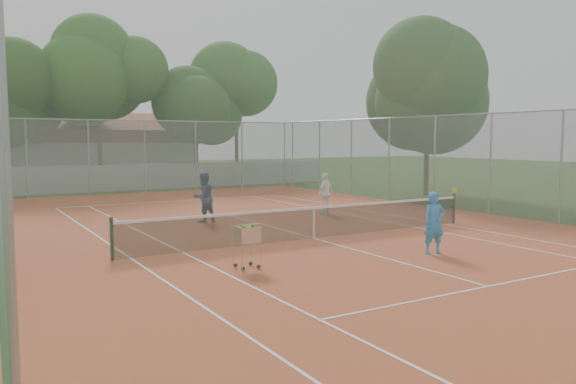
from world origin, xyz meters
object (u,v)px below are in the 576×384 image
player_near (434,223)px  clubhouse (68,150)px  ball_hopper (247,245)px  player_far_right (326,193)px  player_far_left (204,197)px  tennis_net (314,222)px

player_near → clubhouse: bearing=111.8°
ball_hopper → player_far_right: bearing=45.4°
clubhouse → player_near: size_ratio=10.13×
clubhouse → player_near: clubhouse is taller
clubhouse → player_far_left: 24.18m
tennis_net → player_far_left: bearing=107.4°
player_far_left → player_far_right: bearing=158.5°
player_near → ball_hopper: player_near is taller
ball_hopper → player_far_left: bearing=75.9°
clubhouse → player_near: (3.44, -32.48, -1.37)m
player_near → player_far_left: bearing=125.3°
tennis_net → ball_hopper: 4.26m
player_far_left → player_near: bearing=94.0°
player_far_left → player_far_right: 4.99m
player_near → player_far_right: bearing=91.4°
player_near → player_far_right: 8.08m
tennis_net → player_far_right: bearing=51.6°
player_far_right → ball_hopper: size_ratio=1.52×
player_far_left → player_far_right: size_ratio=1.08×
clubhouse → player_far_right: bearing=-77.5°
player_far_right → ball_hopper: (-6.92, -6.81, -0.28)m
tennis_net → player_near: 3.78m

